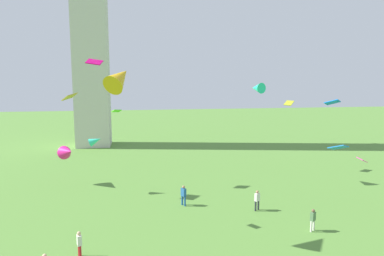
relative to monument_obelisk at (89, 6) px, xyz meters
The scene contains 16 objects.
monument_obelisk is the anchor object (origin of this frame).
person_0 43.30m from the monument_obelisk, 62.74° to the right, with size 0.53×0.48×1.78m.
person_1 39.51m from the monument_obelisk, 70.41° to the right, with size 0.48×0.55×1.84m.
person_2 48.02m from the monument_obelisk, 62.41° to the right, with size 0.51×0.46×1.71m.
person_4 44.96m from the monument_obelisk, 85.27° to the right, with size 0.39×0.52×1.74m.
kite_flying_0 46.81m from the monument_obelisk, 52.54° to the right, with size 0.59×0.89×0.38m.
kite_flying_1 25.81m from the monument_obelisk, 82.88° to the right, with size 1.78×1.33×0.75m.
kite_flying_2 37.46m from the monument_obelisk, 80.80° to the right, with size 0.80×0.93×0.30m.
kite_flying_3 44.47m from the monument_obelisk, 51.79° to the right, with size 1.73×1.76×0.82m.
kite_flying_4 39.36m from the monument_obelisk, 80.88° to the right, with size 2.44×2.78×2.20m.
kite_flying_5 34.28m from the monument_obelisk, 51.64° to the right, with size 1.56×1.85×1.13m.
kite_flying_6 35.91m from the monument_obelisk, 39.39° to the right, with size 1.54×1.54×0.58m.
kite_flying_7 30.13m from the monument_obelisk, 90.43° to the right, with size 2.46×2.76×1.89m.
kite_flying_8 31.60m from the monument_obelisk, 83.37° to the right, with size 1.40×0.93×1.14m.
kite_flying_9 40.95m from the monument_obelisk, 44.77° to the right, with size 1.69×1.62×0.76m.
kite_flying_10 29.85m from the monument_obelisk, 88.01° to the right, with size 1.42×1.68×0.76m.
Camera 1 is at (-5.73, -8.43, 11.30)m, focal length 32.99 mm.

